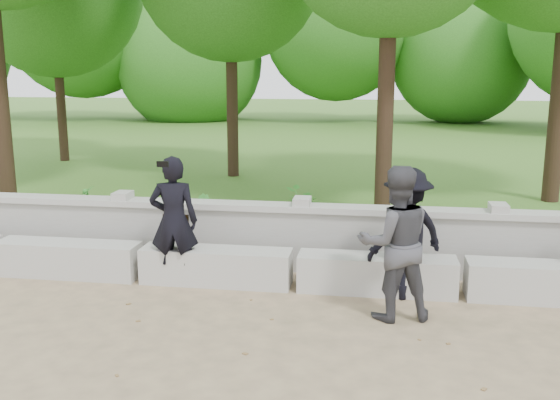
% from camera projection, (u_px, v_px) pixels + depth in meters
% --- Properties ---
extents(ground, '(80.00, 80.00, 0.00)m').
position_uv_depth(ground, '(71.00, 341.00, 6.22)').
color(ground, tan).
rests_on(ground, ground).
extents(lawn, '(40.00, 22.00, 0.25)m').
position_uv_depth(lawn, '(283.00, 151.00, 19.73)').
color(lawn, '#3D6823').
rests_on(lawn, ground).
extents(concrete_bench, '(11.90, 0.45, 0.45)m').
position_uv_depth(concrete_bench, '(141.00, 262.00, 8.01)').
color(concrete_bench, '#B3B0A9').
rests_on(concrete_bench, ground).
extents(parapet_wall, '(12.50, 0.35, 0.90)m').
position_uv_depth(parapet_wall, '(159.00, 231.00, 8.64)').
color(parapet_wall, '#A8A59F').
rests_on(parapet_wall, ground).
extents(man_main, '(0.65, 0.59, 1.63)m').
position_uv_depth(man_main, '(174.00, 221.00, 7.72)').
color(man_main, black).
rests_on(man_main, ground).
extents(visitor_left, '(0.95, 0.82, 1.68)m').
position_uv_depth(visitor_left, '(395.00, 243.00, 6.65)').
color(visitor_left, '#3F3F44').
rests_on(visitor_left, ground).
extents(visitor_mid, '(1.15, 1.04, 1.55)m').
position_uv_depth(visitor_mid, '(407.00, 233.00, 7.30)').
color(visitor_mid, black).
rests_on(visitor_mid, ground).
extents(shrub_b, '(0.38, 0.41, 0.60)m').
position_uv_depth(shrub_b, '(201.00, 215.00, 9.24)').
color(shrub_b, '#37872E').
rests_on(shrub_b, lawn).
extents(shrub_c, '(0.71, 0.72, 0.61)m').
position_uv_depth(shrub_c, '(305.00, 206.00, 9.81)').
color(shrub_c, '#37872E').
rests_on(shrub_c, lawn).
extents(shrub_d, '(0.39, 0.41, 0.58)m').
position_uv_depth(shrub_d, '(88.00, 203.00, 10.05)').
color(shrub_d, '#37872E').
rests_on(shrub_d, lawn).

